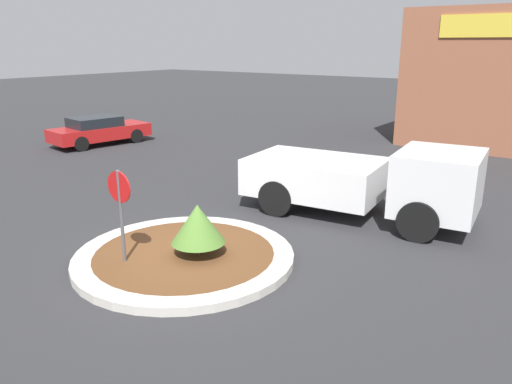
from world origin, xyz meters
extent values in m
plane|color=#2D2D30|center=(0.00, 0.00, 0.00)|extent=(120.00, 120.00, 0.00)
cylinder|color=#BCB7AD|center=(0.00, 0.00, 0.09)|extent=(4.73, 4.73, 0.18)
cylinder|color=brown|center=(0.00, 0.00, 0.09)|extent=(3.88, 3.88, 0.18)
cylinder|color=#4C4C51|center=(-0.71, -1.04, 1.06)|extent=(0.07, 0.07, 2.12)
cylinder|color=#B71414|center=(-0.71, -1.04, 1.78)|extent=(0.65, 0.03, 0.65)
cylinder|color=brown|center=(0.32, 0.10, 0.32)|extent=(0.08, 0.08, 0.29)
cone|color=#4C752D|center=(0.32, 0.10, 0.88)|extent=(1.15, 1.15, 0.83)
cube|color=silver|center=(3.78, 5.13, 1.21)|extent=(2.17, 2.47, 1.54)
cube|color=silver|center=(0.53, 4.78, 0.95)|extent=(3.87, 2.77, 1.01)
cube|color=black|center=(4.46, 5.21, 1.48)|extent=(0.26, 2.03, 0.54)
cylinder|color=black|center=(3.48, 6.21, 0.49)|extent=(1.01, 0.37, 0.99)
cylinder|color=black|center=(3.72, 4.02, 0.49)|extent=(1.01, 0.37, 0.99)
cylinder|color=black|center=(-0.25, 5.81, 0.49)|extent=(1.01, 0.37, 0.99)
cylinder|color=black|center=(-0.01, 3.61, 0.49)|extent=(1.01, 0.37, 0.99)
cube|color=#B21919|center=(-12.18, 7.23, 0.57)|extent=(2.44, 4.67, 0.58)
cube|color=black|center=(-12.22, 7.01, 1.08)|extent=(1.87, 2.35, 0.44)
cylinder|color=black|center=(-12.77, 8.72, 0.33)|extent=(0.29, 0.68, 0.65)
cylinder|color=black|center=(-11.17, 8.46, 0.33)|extent=(0.29, 0.68, 0.65)
cylinder|color=black|center=(-13.20, 5.99, 0.33)|extent=(0.29, 0.68, 0.65)
cylinder|color=black|center=(-11.60, 5.74, 0.33)|extent=(0.29, 0.68, 0.65)
camera|label=1|loc=(7.06, -7.18, 4.51)|focal=35.00mm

